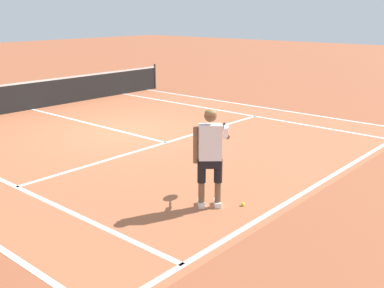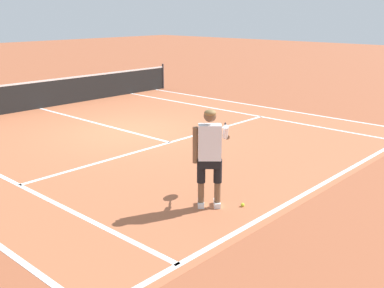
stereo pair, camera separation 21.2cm
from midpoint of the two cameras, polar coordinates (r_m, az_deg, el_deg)
name	(u,v)px [view 2 (the right image)]	position (r m, az deg, el deg)	size (l,w,h in m)	color
ground_plane	(129,132)	(12.99, -7.40, 1.52)	(80.00, 80.00, 0.00)	#9E5133
court_inner_surface	(143,135)	(12.55, -5.65, 1.07)	(10.98, 11.11, 0.00)	#B2603D
line_baseline	(324,183)	(9.44, 16.72, -4.65)	(10.98, 0.10, 0.01)	white
line_service	(170,142)	(11.82, -2.26, 0.20)	(8.23, 0.10, 0.01)	white
line_centre_service	(95,123)	(14.19, -11.49, 2.59)	(0.10, 6.40, 0.01)	white
line_singles_right	(235,112)	(15.52, 5.73, 3.98)	(0.10, 10.71, 0.01)	white
line_doubles_right	(258,106)	(16.62, 8.60, 4.68)	(0.10, 10.71, 0.01)	white
tennis_net	(39,94)	(16.75, -18.12, 5.88)	(11.96, 0.08, 1.07)	#333338
tennis_player	(210,151)	(7.69, 3.04, -0.94)	(1.17, 0.71, 1.71)	white
tennis_ball_near_feet	(243,205)	(8.05, 7.06, -7.50)	(0.07, 0.07, 0.07)	#CCE02D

